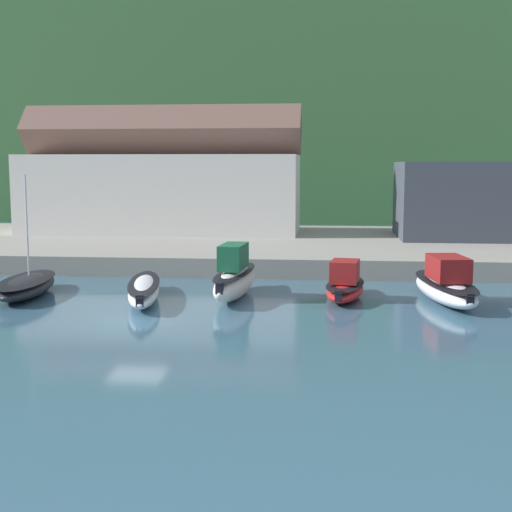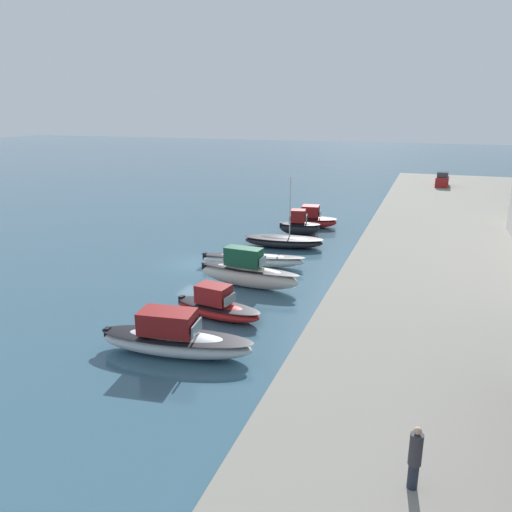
{
  "view_description": "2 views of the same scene",
  "coord_description": "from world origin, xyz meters",
  "px_view_note": "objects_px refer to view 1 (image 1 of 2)",
  "views": [
    {
      "loc": [
        8.5,
        -30.7,
        6.99
      ],
      "look_at": [
        4.89,
        5.34,
        2.34
      ],
      "focal_mm": 50.0,
      "sensor_mm": 36.0,
      "label": 1
    },
    {
      "loc": [
        35.49,
        18.01,
        12.43
      ],
      "look_at": [
        3.16,
        6.55,
        2.21
      ],
      "focal_mm": 35.0,
      "sensor_mm": 36.0,
      "label": 2
    }
  ],
  "objects_px": {
    "moored_boat_2": "(26,286)",
    "moored_boat_5": "(345,285)",
    "moored_boat_4": "(235,278)",
    "moored_boat_3": "(144,290)",
    "moored_boat_6": "(446,285)"
  },
  "relations": [
    {
      "from": "moored_boat_2",
      "to": "moored_boat_5",
      "type": "bearing_deg",
      "value": -5.25
    },
    {
      "from": "moored_boat_4",
      "to": "moored_boat_5",
      "type": "distance_m",
      "value": 5.81
    },
    {
      "from": "moored_boat_3",
      "to": "moored_boat_2",
      "type": "bearing_deg",
      "value": 162.33
    },
    {
      "from": "moored_boat_2",
      "to": "moored_boat_6",
      "type": "height_order",
      "value": "moored_boat_2"
    },
    {
      "from": "moored_boat_3",
      "to": "moored_boat_5",
      "type": "bearing_deg",
      "value": -3.98
    },
    {
      "from": "moored_boat_5",
      "to": "moored_boat_2",
      "type": "bearing_deg",
      "value": -169.43
    },
    {
      "from": "moored_boat_5",
      "to": "moored_boat_6",
      "type": "height_order",
      "value": "moored_boat_6"
    },
    {
      "from": "moored_boat_2",
      "to": "moored_boat_3",
      "type": "xyz_separation_m",
      "value": [
        6.6,
        -0.68,
        0.02
      ]
    },
    {
      "from": "moored_boat_4",
      "to": "moored_boat_5",
      "type": "relative_size",
      "value": 1.3
    },
    {
      "from": "moored_boat_2",
      "to": "moored_boat_4",
      "type": "bearing_deg",
      "value": -4.66
    },
    {
      "from": "moored_boat_3",
      "to": "moored_boat_6",
      "type": "distance_m",
      "value": 15.53
    },
    {
      "from": "moored_boat_5",
      "to": "moored_boat_4",
      "type": "bearing_deg",
      "value": -170.56
    },
    {
      "from": "moored_boat_6",
      "to": "moored_boat_2",
      "type": "bearing_deg",
      "value": 174.23
    },
    {
      "from": "moored_boat_3",
      "to": "moored_boat_6",
      "type": "bearing_deg",
      "value": -7.15
    },
    {
      "from": "moored_boat_2",
      "to": "moored_boat_3",
      "type": "relative_size",
      "value": 0.88
    }
  ]
}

